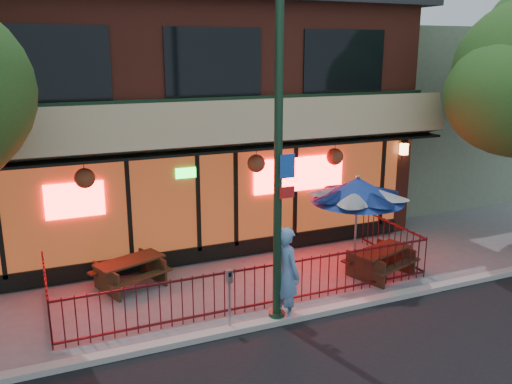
# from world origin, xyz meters

# --- Properties ---
(ground) EXTENTS (80.00, 80.00, 0.00)m
(ground) POSITION_xyz_m (0.00, 0.00, 0.00)
(ground) COLOR gray
(ground) RESTS_ON ground
(curb) EXTENTS (80.00, 0.25, 0.12)m
(curb) POSITION_xyz_m (0.00, -0.50, 0.06)
(curb) COLOR #999993
(curb) RESTS_ON ground
(restaurant_building) EXTENTS (12.96, 9.49, 8.05)m
(restaurant_building) POSITION_xyz_m (0.00, 7.11, 4.13)
(restaurant_building) COLOR maroon
(restaurant_building) RESTS_ON ground
(neighbor_building) EXTENTS (6.00, 7.00, 6.00)m
(neighbor_building) POSITION_xyz_m (9.00, 7.70, 3.00)
(neighbor_building) COLOR gray
(neighbor_building) RESTS_ON ground
(patio_fence) EXTENTS (8.44, 2.62, 1.00)m
(patio_fence) POSITION_xyz_m (0.00, 0.50, 0.63)
(patio_fence) COLOR #430E13
(patio_fence) RESTS_ON ground
(street_light) EXTENTS (0.43, 0.32, 7.00)m
(street_light) POSITION_xyz_m (0.00, -0.40, 3.15)
(street_light) COLOR #163220
(street_light) RESTS_ON ground
(picnic_table_left) EXTENTS (1.86, 1.65, 0.66)m
(picnic_table_left) POSITION_xyz_m (-2.38, 2.40, 0.43)
(picnic_table_left) COLOR #3D2A16
(picnic_table_left) RESTS_ON ground
(picnic_table_right) EXTENTS (1.84, 1.61, 0.66)m
(picnic_table_right) POSITION_xyz_m (3.29, 0.70, 0.44)
(picnic_table_right) COLOR #3A2214
(picnic_table_right) RESTS_ON ground
(patio_umbrella) EXTENTS (2.18, 2.18, 2.49)m
(patio_umbrella) POSITION_xyz_m (2.71, 0.97, 2.13)
(patio_umbrella) COLOR gray
(patio_umbrella) RESTS_ON ground
(pedestrian) EXTENTS (0.60, 0.79, 1.94)m
(pedestrian) POSITION_xyz_m (0.23, -0.35, 0.97)
(pedestrian) COLOR #5D89BB
(pedestrian) RESTS_ON ground
(parking_meter_near) EXTENTS (0.13, 0.12, 1.27)m
(parking_meter_near) POSITION_xyz_m (-1.00, -0.40, 0.86)
(parking_meter_near) COLOR #94969D
(parking_meter_near) RESTS_ON ground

